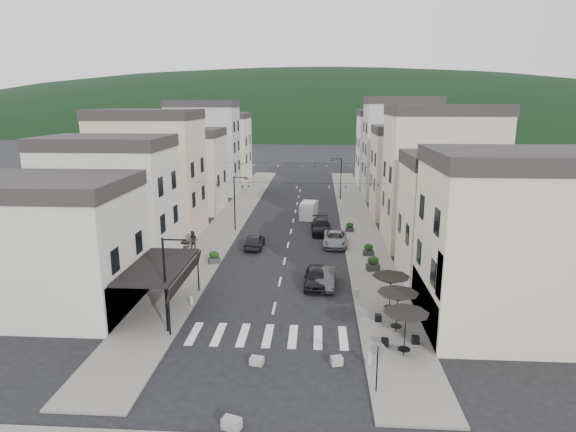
# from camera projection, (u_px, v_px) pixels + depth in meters

# --- Properties ---
(ground) EXTENTS (700.00, 700.00, 0.00)m
(ground) POSITION_uv_depth(u_px,v_px,m) (264.00, 353.00, 26.89)
(ground) COLOR black
(ground) RESTS_ON ground
(sidewalk_left) EXTENTS (4.00, 76.00, 0.12)m
(sidewalk_left) POSITION_uv_depth(u_px,v_px,m) (232.00, 217.00, 58.42)
(sidewalk_left) COLOR slate
(sidewalk_left) RESTS_ON ground
(sidewalk_right) EXTENTS (4.00, 76.00, 0.12)m
(sidewalk_right) POSITION_uv_depth(u_px,v_px,m) (356.00, 219.00, 57.50)
(sidewalk_right) COLOR slate
(sidewalk_right) RESTS_ON ground
(hill_backdrop) EXTENTS (640.00, 360.00, 70.00)m
(hill_backdrop) POSITION_uv_depth(u_px,v_px,m) (315.00, 124.00, 318.28)
(hill_backdrop) COLOR black
(hill_backdrop) RESTS_ON ground
(boutique_building) EXTENTS (12.00, 8.00, 8.00)m
(boutique_building) POSITION_uv_depth(u_px,v_px,m) (39.00, 252.00, 31.79)
(boutique_building) COLOR beige
(boutique_building) RESTS_ON ground
(bistro_building) EXTENTS (10.00, 8.00, 10.00)m
(bistro_building) POSITION_uv_depth(u_px,v_px,m) (512.00, 251.00, 28.73)
(bistro_building) COLOR beige
(bistro_building) RESTS_ON ground
(boutique_awning) EXTENTS (3.77, 7.50, 3.28)m
(boutique_awning) POSITION_uv_depth(u_px,v_px,m) (162.00, 267.00, 31.48)
(boutique_awning) COLOR black
(boutique_awning) RESTS_ON ground
(buildings_row_left) EXTENTS (10.20, 54.16, 14.00)m
(buildings_row_left) POSITION_uv_depth(u_px,v_px,m) (186.00, 161.00, 63.05)
(buildings_row_left) COLOR beige
(buildings_row_left) RESTS_ON ground
(buildings_row_right) EXTENTS (10.20, 54.16, 14.50)m
(buildings_row_right) POSITION_uv_depth(u_px,v_px,m) (412.00, 163.00, 60.09)
(buildings_row_right) COLOR beige
(buildings_row_right) RESTS_ON ground
(cafe_terrace) EXTENTS (2.50, 8.10, 2.53)m
(cafe_terrace) POSITION_uv_depth(u_px,v_px,m) (398.00, 297.00, 28.59)
(cafe_terrace) COLOR black
(cafe_terrace) RESTS_ON ground
(streetlamp_left_near) EXTENTS (1.70, 0.56, 6.00)m
(streetlamp_left_near) POSITION_uv_depth(u_px,v_px,m) (169.00, 275.00, 28.34)
(streetlamp_left_near) COLOR black
(streetlamp_left_near) RESTS_ON ground
(streetlamp_left_far) EXTENTS (1.70, 0.56, 6.00)m
(streetlamp_left_far) POSITION_uv_depth(u_px,v_px,m) (237.00, 198.00, 51.65)
(streetlamp_left_far) COLOR black
(streetlamp_left_far) RESTS_ON ground
(streetlamp_right_far) EXTENTS (1.70, 0.56, 6.00)m
(streetlamp_right_far) POSITION_uv_depth(u_px,v_px,m) (339.00, 174.00, 68.42)
(streetlamp_right_far) COLOR black
(streetlamp_right_far) RESTS_ON ground
(traffic_sign) EXTENTS (0.70, 0.07, 2.70)m
(traffic_sign) POSITION_uv_depth(u_px,v_px,m) (378.00, 357.00, 22.69)
(traffic_sign) COLOR black
(traffic_sign) RESTS_ON ground
(bollards) EXTENTS (11.66, 10.26, 0.60)m
(bollards) POSITION_uv_depth(u_px,v_px,m) (273.00, 305.00, 32.14)
(bollards) COLOR gray
(bollards) RESTS_ON ground
(bunting_near) EXTENTS (19.00, 0.28, 0.62)m
(bunting_near) POSITION_uv_depth(u_px,v_px,m) (289.00, 186.00, 46.96)
(bunting_near) COLOR black
(bunting_near) RESTS_ON ground
(bunting_far) EXTENTS (19.00, 0.28, 0.62)m
(bunting_far) POSITION_uv_depth(u_px,v_px,m) (296.00, 166.00, 62.50)
(bunting_far) COLOR black
(bunting_far) RESTS_ON ground
(parked_car_a) EXTENTS (1.80, 4.31, 1.46)m
(parked_car_a) POSITION_uv_depth(u_px,v_px,m) (316.00, 277.00, 36.46)
(parked_car_a) COLOR black
(parked_car_a) RESTS_ON ground
(parked_car_b) EXTENTS (1.64, 4.09, 1.32)m
(parked_car_b) POSITION_uv_depth(u_px,v_px,m) (326.00, 278.00, 36.49)
(parked_car_b) COLOR #2D2D2F
(parked_car_b) RESTS_ON ground
(parked_car_c) EXTENTS (2.46, 5.03, 1.38)m
(parked_car_c) POSITION_uv_depth(u_px,v_px,m) (335.00, 239.00, 46.93)
(parked_car_c) COLOR gray
(parked_car_c) RESTS_ON ground
(parked_car_d) EXTENTS (2.24, 5.09, 1.45)m
(parked_car_d) POSITION_uv_depth(u_px,v_px,m) (321.00, 226.00, 51.45)
(parked_car_d) COLOR black
(parked_car_d) RESTS_ON ground
(parked_car_e) EXTENTS (1.74, 4.17, 1.41)m
(parked_car_e) POSITION_uv_depth(u_px,v_px,m) (255.00, 241.00, 46.10)
(parked_car_e) COLOR black
(parked_car_e) RESTS_ON ground
(delivery_van) EXTENTS (2.24, 4.43, 2.03)m
(delivery_van) POSITION_uv_depth(u_px,v_px,m) (309.00, 210.00, 58.27)
(delivery_van) COLOR silver
(delivery_van) RESTS_ON ground
(pedestrian_a) EXTENTS (0.64, 0.44, 1.67)m
(pedestrian_a) POSITION_uv_depth(u_px,v_px,m) (178.00, 259.00, 39.96)
(pedestrian_a) COLOR black
(pedestrian_a) RESTS_ON sidewalk_left
(pedestrian_b) EXTENTS (1.02, 0.88, 1.82)m
(pedestrian_b) POSITION_uv_depth(u_px,v_px,m) (193.00, 240.00, 45.12)
(pedestrian_b) COLOR black
(pedestrian_b) RESTS_ON sidewalk_left
(concrete_block_a) EXTENTS (0.92, 0.74, 0.50)m
(concrete_block_a) POSITION_uv_depth(u_px,v_px,m) (232.00, 424.00, 20.56)
(concrete_block_a) COLOR gray
(concrete_block_a) RESTS_ON ground
(concrete_block_b) EXTENTS (0.71, 0.61, 0.45)m
(concrete_block_b) POSITION_uv_depth(u_px,v_px,m) (337.00, 361.00, 25.62)
(concrete_block_b) COLOR gray
(concrete_block_b) RESTS_ON ground
(concrete_block_c) EXTENTS (0.79, 0.65, 0.40)m
(concrete_block_c) POSITION_uv_depth(u_px,v_px,m) (257.00, 361.00, 25.66)
(concrete_block_c) COLOR gray
(concrete_block_c) RESTS_ON ground
(planter_la) EXTENTS (1.09, 0.86, 1.08)m
(planter_la) POSITION_uv_depth(u_px,v_px,m) (214.00, 257.00, 41.42)
(planter_la) COLOR #303032
(planter_la) RESTS_ON sidewalk_left
(planter_lb) EXTENTS (0.93, 0.56, 1.00)m
(planter_lb) POSITION_uv_depth(u_px,v_px,m) (215.00, 257.00, 41.64)
(planter_lb) COLOR #29292B
(planter_lb) RESTS_ON sidewalk_left
(planter_ra) EXTENTS (1.16, 0.76, 1.21)m
(planter_ra) POSITION_uv_depth(u_px,v_px,m) (373.00, 264.00, 39.63)
(planter_ra) COLOR #2B2B2D
(planter_ra) RESTS_ON sidewalk_right
(planter_rb) EXTENTS (0.99, 0.60, 1.06)m
(planter_rb) POSITION_uv_depth(u_px,v_px,m) (368.00, 250.00, 43.59)
(planter_rb) COLOR #2B2C2E
(planter_rb) RESTS_ON sidewalk_right
(planter_rc) EXTENTS (0.93, 0.56, 1.00)m
(planter_rc) POSITION_uv_depth(u_px,v_px,m) (350.00, 227.00, 51.66)
(planter_rc) COLOR #29292B
(planter_rc) RESTS_ON sidewalk_right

